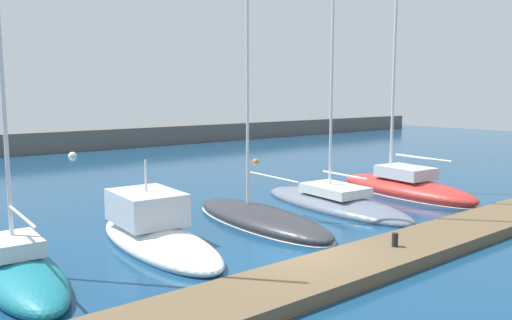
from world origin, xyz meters
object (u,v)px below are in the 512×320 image
object	(u,v)px
sailboat_charcoal_fourth	(260,217)
mooring_buoy_white	(73,156)
mooring_buoy_orange	(256,162)
dock_bollard	(395,240)
motorboat_white_third	(155,232)
sailboat_teal_second	(18,269)
sailboat_red_sixth	(405,187)
sailboat_slate_fifth	(334,202)

from	to	relation	value
sailboat_charcoal_fourth	mooring_buoy_white	xyz separation A→B (m)	(2.02, 26.85, -0.27)
mooring_buoy_orange	dock_bollard	distance (m)	23.39
motorboat_white_third	mooring_buoy_orange	world-z (taller)	motorboat_white_third
sailboat_teal_second	sailboat_charcoal_fourth	xyz separation A→B (m)	(9.40, 0.69, -0.06)
sailboat_red_sixth	mooring_buoy_white	distance (m)	28.00
mooring_buoy_orange	sailboat_red_sixth	bearing A→B (deg)	-96.93
sailboat_teal_second	mooring_buoy_white	bearing A→B (deg)	-19.53
motorboat_white_third	mooring_buoy_orange	distance (m)	21.80
sailboat_teal_second	motorboat_white_third	size ratio (longest dim) A/B	1.89
mooring_buoy_white	sailboat_slate_fifth	bearing A→B (deg)	-84.41
sailboat_teal_second	mooring_buoy_white	size ratio (longest dim) A/B	20.58
sailboat_red_sixth	sailboat_teal_second	bearing A→B (deg)	98.05
sailboat_slate_fifth	sailboat_red_sixth	distance (m)	5.13
sailboat_teal_second	sailboat_red_sixth	bearing A→B (deg)	-85.11
sailboat_teal_second	mooring_buoy_orange	xyz separation A→B (m)	(20.91, 15.18, -0.33)
mooring_buoy_white	dock_bollard	distance (m)	33.04
sailboat_charcoal_fourth	mooring_buoy_orange	size ratio (longest dim) A/B	35.06
dock_bollard	sailboat_teal_second	bearing A→B (deg)	151.16
sailboat_slate_fifth	dock_bollard	xyz separation A→B (m)	(-4.12, -6.39, 0.39)
dock_bollard	sailboat_red_sixth	bearing A→B (deg)	33.41
motorboat_white_third	dock_bollard	world-z (taller)	motorboat_white_third
sailboat_slate_fifth	mooring_buoy_orange	world-z (taller)	sailboat_slate_fifth
sailboat_red_sixth	motorboat_white_third	bearing A→B (deg)	95.98
sailboat_slate_fifth	dock_bollard	size ratio (longest dim) A/B	38.11
sailboat_red_sixth	mooring_buoy_orange	world-z (taller)	sailboat_red_sixth
sailboat_charcoal_fourth	dock_bollard	xyz separation A→B (m)	(0.51, -6.14, 0.33)
sailboat_teal_second	dock_bollard	bearing A→B (deg)	-115.84
mooring_buoy_orange	sailboat_slate_fifth	bearing A→B (deg)	-115.80
sailboat_red_sixth	mooring_buoy_orange	distance (m)	14.66
mooring_buoy_white	dock_bollard	xyz separation A→B (m)	(-1.51, -33.00, 0.60)
sailboat_slate_fifth	mooring_buoy_orange	size ratio (longest dim) A/B	33.00
motorboat_white_third	mooring_buoy_white	xyz separation A→B (m)	(6.77, 26.86, -0.46)
sailboat_red_sixth	mooring_buoy_white	bearing A→B (deg)	22.17
dock_bollard	mooring_buoy_orange	bearing A→B (deg)	61.94
sailboat_teal_second	motorboat_white_third	world-z (taller)	sailboat_teal_second
sailboat_charcoal_fourth	sailboat_slate_fifth	xyz separation A→B (m)	(4.63, 0.25, -0.06)
dock_bollard	mooring_buoy_white	bearing A→B (deg)	87.38
mooring_buoy_white	mooring_buoy_orange	world-z (taller)	mooring_buoy_white
sailboat_teal_second	mooring_buoy_orange	distance (m)	25.84
sailboat_slate_fifth	dock_bollard	bearing A→B (deg)	152.13
sailboat_red_sixth	dock_bollard	distance (m)	11.06
sailboat_red_sixth	sailboat_charcoal_fourth	bearing A→B (deg)	95.84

